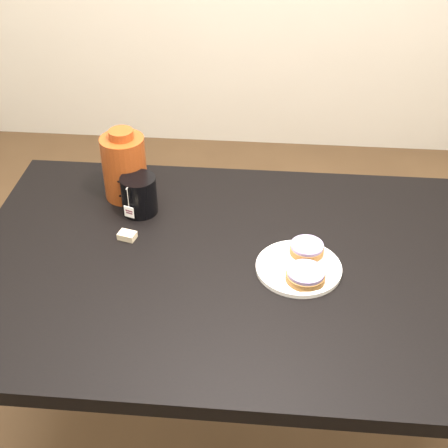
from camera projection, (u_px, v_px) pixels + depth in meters
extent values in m
plane|color=brown|center=(239.00, 441.00, 2.01)|extent=(4.00, 4.00, 0.00)
cube|color=black|center=(243.00, 268.00, 1.58)|extent=(1.40, 0.90, 0.04)
cylinder|color=black|center=(64.00, 268.00, 2.16)|extent=(0.06, 0.06, 0.71)
cylinder|color=black|center=(440.00, 290.00, 2.07)|extent=(0.06, 0.06, 0.71)
cylinder|color=white|center=(299.00, 268.00, 1.54)|extent=(0.21, 0.21, 0.01)
torus|color=white|center=(299.00, 266.00, 1.54)|extent=(0.21, 0.21, 0.01)
cylinder|color=brown|center=(307.00, 250.00, 1.58)|extent=(0.12, 0.12, 0.02)
cylinder|color=#907EAA|center=(307.00, 246.00, 1.57)|extent=(0.12, 0.12, 0.01)
cylinder|color=brown|center=(305.00, 277.00, 1.50)|extent=(0.14, 0.14, 0.02)
cylinder|color=#907EAA|center=(306.00, 272.00, 1.49)|extent=(0.13, 0.13, 0.01)
cylinder|color=black|center=(139.00, 195.00, 1.72)|extent=(0.13, 0.13, 0.11)
cylinder|color=black|center=(138.00, 181.00, 1.69)|extent=(0.09, 0.09, 0.00)
torus|color=black|center=(119.00, 188.00, 1.74)|extent=(0.06, 0.03, 0.06)
cylinder|color=beige|center=(128.00, 197.00, 1.67)|extent=(0.00, 0.00, 0.06)
cube|color=white|center=(129.00, 212.00, 1.69)|extent=(0.03, 0.01, 0.03)
cube|color=#C6B793|center=(127.00, 236.00, 1.65)|extent=(0.05, 0.04, 0.02)
cylinder|color=#60230C|center=(125.00, 168.00, 1.76)|extent=(0.16, 0.16, 0.19)
cylinder|color=#60230C|center=(121.00, 134.00, 1.70)|extent=(0.07, 0.07, 0.02)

